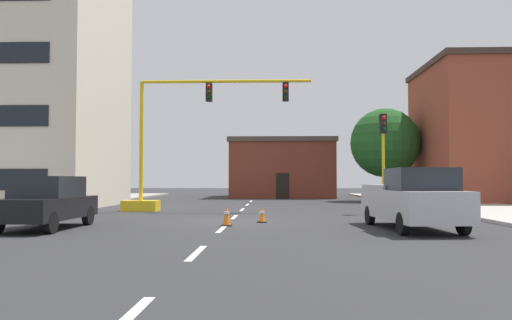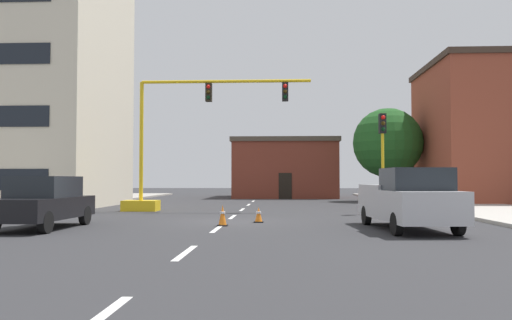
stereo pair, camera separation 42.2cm
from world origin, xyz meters
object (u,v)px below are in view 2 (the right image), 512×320
traffic_light_pole_right (383,140)px  pickup_truck_silver (408,200)px  tree_right_far (388,143)px  sedan_black_near_left (43,202)px  traffic_signal_gantry (165,167)px  traffic_cone_roadside_a (223,216)px  traffic_cone_roadside_b (259,215)px

traffic_light_pole_right → pickup_truck_silver: 8.32m
pickup_truck_silver → tree_right_far: bearing=80.0°
sedan_black_near_left → traffic_signal_gantry: bearing=79.0°
traffic_light_pole_right → sedan_black_near_left: bearing=-147.7°
traffic_light_pole_right → traffic_signal_gantry: bearing=171.5°
pickup_truck_silver → traffic_cone_roadside_a: (-6.18, 1.07, -0.61)m
traffic_signal_gantry → traffic_cone_roadside_a: bearing=-64.8°
traffic_signal_gantry → pickup_truck_silver: traffic_signal_gantry is taller
traffic_signal_gantry → traffic_cone_roadside_b: bearing=-53.2°
traffic_cone_roadside_a → traffic_cone_roadside_b: (1.20, 1.53, -0.07)m
tree_right_far → traffic_cone_roadside_a: size_ratio=9.51×
traffic_light_pole_right → traffic_cone_roadside_a: size_ratio=6.51×
traffic_cone_roadside_b → traffic_cone_roadside_a: bearing=-128.1°
traffic_light_pole_right → pickup_truck_silver: size_ratio=0.87×
traffic_signal_gantry → traffic_cone_roadside_b: (5.17, -6.90, -1.99)m
traffic_light_pole_right → traffic_cone_roadside_b: bearing=-137.3°
sedan_black_near_left → traffic_cone_roadside_b: size_ratio=7.61×
traffic_signal_gantry → tree_right_far: (14.03, 12.50, 2.12)m
traffic_signal_gantry → traffic_light_pole_right: traffic_signal_gantry is taller
traffic_cone_roadside_b → traffic_light_pole_right: bearing=42.7°
traffic_cone_roadside_a → traffic_signal_gantry: bearing=115.2°
traffic_cone_roadside_b → tree_right_far: bearing=65.4°
traffic_light_pole_right → tree_right_far: size_ratio=0.68×
pickup_truck_silver → traffic_cone_roadside_b: pickup_truck_silver is taller
pickup_truck_silver → sedan_black_near_left: size_ratio=1.23×
pickup_truck_silver → traffic_cone_roadside_b: (-4.98, 2.60, -0.68)m
traffic_signal_gantry → traffic_cone_roadside_a: size_ratio=13.23×
sedan_black_near_left → traffic_cone_roadside_b: bearing=21.7°
traffic_light_pole_right → traffic_cone_roadside_a: traffic_light_pole_right is taller
traffic_signal_gantry → traffic_cone_roadside_b: size_ratio=16.45×
pickup_truck_silver → traffic_cone_roadside_b: size_ratio=9.34×
sedan_black_near_left → traffic_cone_roadside_a: (5.85, 1.27, -0.53)m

